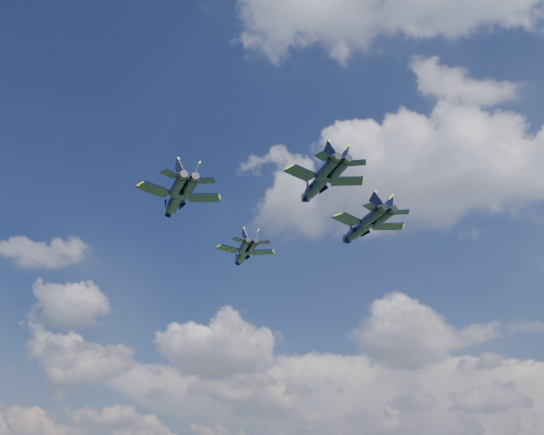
{
  "coord_description": "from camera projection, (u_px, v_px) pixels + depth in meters",
  "views": [
    {
      "loc": [
        47.38,
        -89.91,
        17.15
      ],
      "look_at": [
        6.91,
        -3.8,
        61.16
      ],
      "focal_mm": 40.0,
      "sensor_mm": 36.0,
      "label": 1
    }
  ],
  "objects": [
    {
      "name": "jet_lead",
      "position": [
        243.0,
        254.0,
        118.08
      ],
      "size": [
        12.18,
        13.45,
        3.5
      ],
      "rotation": [
        0.0,
        0.0,
        0.7
      ],
      "color": "black"
    },
    {
      "name": "jet_slot",
      "position": [
        317.0,
        184.0,
        92.0
      ],
      "size": [
        14.33,
        14.42,
        3.91
      ],
      "rotation": [
        0.0,
        0.0,
        0.78
      ],
      "color": "black"
    },
    {
      "name": "jet_left",
      "position": [
        175.0,
        200.0,
        101.69
      ],
      "size": [
        16.08,
        15.68,
        4.32
      ],
      "rotation": [
        0.0,
        0.0,
        0.81
      ],
      "color": "black"
    },
    {
      "name": "jet_right",
      "position": [
        360.0,
        229.0,
        108.79
      ],
      "size": [
        15.99,
        15.44,
        4.28
      ],
      "rotation": [
        0.0,
        0.0,
        0.82
      ],
      "color": "black"
    }
  ]
}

